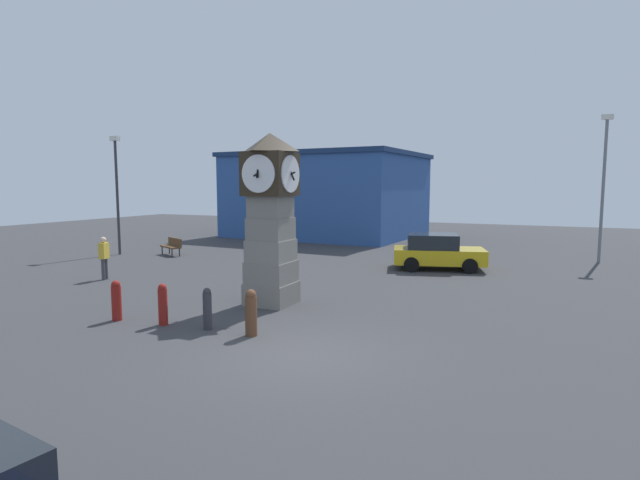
# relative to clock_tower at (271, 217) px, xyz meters

# --- Properties ---
(ground_plane) EXTENTS (79.71, 79.71, 0.00)m
(ground_plane) POSITION_rel_clock_tower_xyz_m (2.98, -3.81, -2.72)
(ground_plane) COLOR #38383A
(clock_tower) EXTENTS (1.71, 1.78, 5.23)m
(clock_tower) POSITION_rel_clock_tower_xyz_m (0.00, 0.00, 0.00)
(clock_tower) COLOR slate
(clock_tower) RESTS_ON ground_plane
(bollard_near_tower) EXTENTS (0.26, 0.26, 1.10)m
(bollard_near_tower) POSITION_rel_clock_tower_xyz_m (-2.88, -3.41, -2.16)
(bollard_near_tower) COLOR maroon
(bollard_near_tower) RESTS_ON ground_plane
(bollard_mid_row) EXTENTS (0.24, 0.24, 1.11)m
(bollard_mid_row) POSITION_rel_clock_tower_xyz_m (-1.42, -3.23, -2.16)
(bollard_mid_row) COLOR maroon
(bollard_mid_row) RESTS_ON ground_plane
(bollard_far_row) EXTENTS (0.22, 0.22, 1.08)m
(bollard_far_row) POSITION_rel_clock_tower_xyz_m (-0.10, -3.09, -2.17)
(bollard_far_row) COLOR #333338
(bollard_far_row) RESTS_ON ground_plane
(bollard_end_row) EXTENTS (0.29, 0.29, 1.16)m
(bollard_end_row) POSITION_rel_clock_tower_xyz_m (1.21, -3.08, -2.13)
(bollard_end_row) COLOR brown
(bollard_end_row) RESTS_ON ground_plane
(car_silver_hatch) EXTENTS (4.24, 2.90, 1.55)m
(car_silver_hatch) POSITION_rel_clock_tower_xyz_m (3.37, 8.60, -1.94)
(car_silver_hatch) COLOR gold
(car_silver_hatch) RESTS_ON ground_plane
(bench) EXTENTS (1.67, 1.17, 0.90)m
(bench) POSITION_rel_clock_tower_xyz_m (-10.18, 7.22, -2.19)
(bench) COLOR brown
(bench) RESTS_ON ground_plane
(pedestrian_near_bench) EXTENTS (0.35, 0.46, 1.67)m
(pedestrian_near_bench) POSITION_rel_clock_tower_xyz_m (-7.94, 0.77, -1.76)
(pedestrian_near_bench) COLOR #3F3F47
(pedestrian_near_bench) RESTS_ON ground_plane
(street_lamp_near_road) EXTENTS (0.50, 0.24, 6.20)m
(street_lamp_near_road) POSITION_rel_clock_tower_xyz_m (-12.93, 6.29, 0.87)
(street_lamp_near_road) COLOR #333338
(street_lamp_near_road) RESTS_ON ground_plane
(street_lamp_far_side) EXTENTS (0.50, 0.24, 6.92)m
(street_lamp_far_side) POSITION_rel_clock_tower_xyz_m (10.03, 13.67, 1.25)
(street_lamp_far_side) COLOR slate
(street_lamp_far_side) RESTS_ON ground_plane
(warehouse_blue_far) EXTENTS (13.22, 11.38, 5.92)m
(warehouse_blue_far) POSITION_rel_clock_tower_xyz_m (-6.97, 20.38, 0.25)
(warehouse_blue_far) COLOR #2D5193
(warehouse_blue_far) RESTS_ON ground_plane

